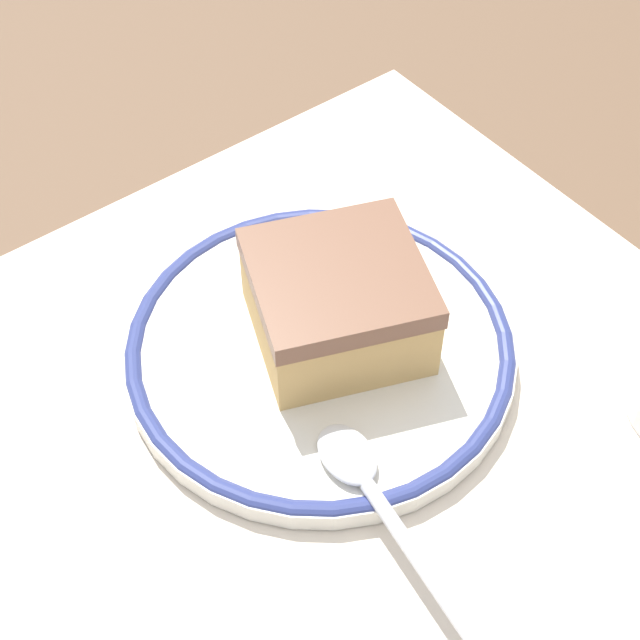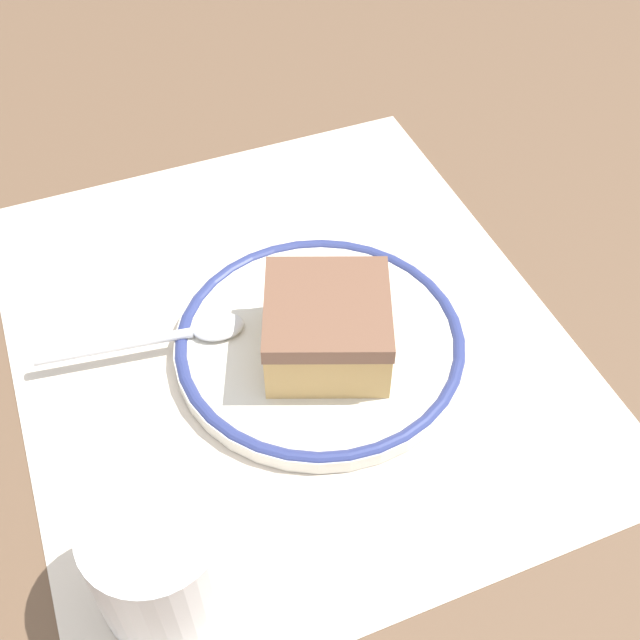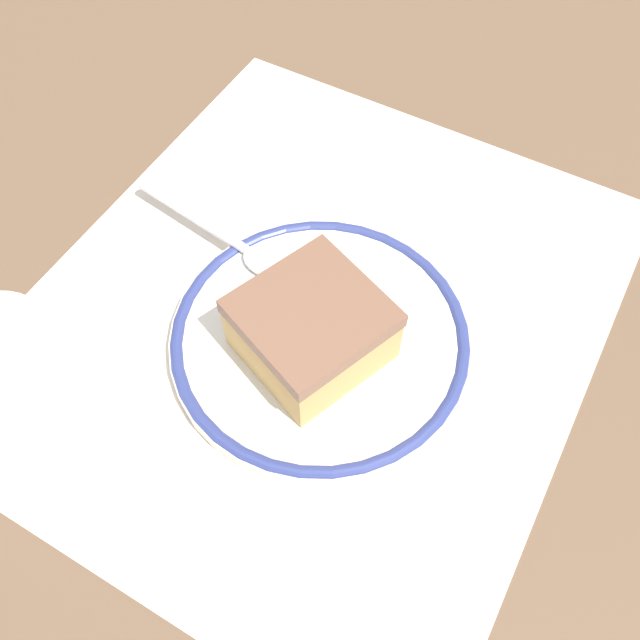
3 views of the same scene
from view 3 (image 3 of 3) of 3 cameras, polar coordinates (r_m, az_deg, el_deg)
name	(u,v)px [view 3 (image 3 of 3)]	position (r m, az deg, el deg)	size (l,w,h in m)	color
ground_plane	(314,311)	(0.52, -0.47, 0.75)	(2.40, 2.40, 0.00)	brown
placemat	(314,310)	(0.52, -0.47, 0.80)	(0.46, 0.40, 0.00)	beige
plate	(320,338)	(0.50, 0.00, -1.52)	(0.21, 0.21, 0.01)	silver
cake_slice	(312,329)	(0.47, -0.68, -0.75)	(0.11, 0.11, 0.05)	tan
spoon	(234,242)	(0.54, -7.11, 6.41)	(0.04, 0.15, 0.01)	silver
cup	(12,379)	(0.49, -23.93, -4.45)	(0.08, 0.08, 0.08)	white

